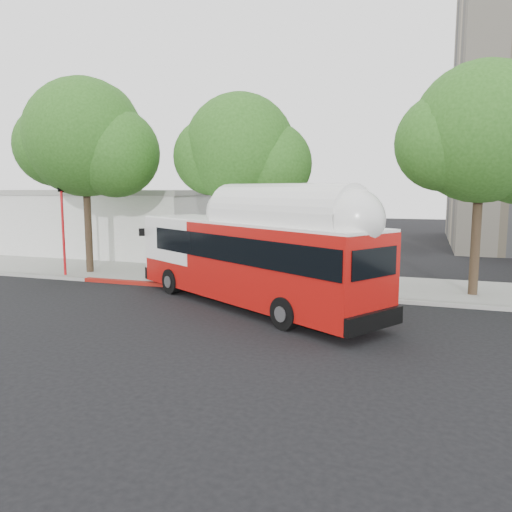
{
  "coord_description": "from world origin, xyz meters",
  "views": [
    {
      "loc": [
        7.08,
        -15.53,
        4.35
      ],
      "look_at": [
        0.79,
        3.0,
        1.7
      ],
      "focal_mm": 35.0,
      "sensor_mm": 36.0,
      "label": 1
    }
  ],
  "objects": [
    {
      "name": "sidewalk",
      "position": [
        0.0,
        6.5,
        0.07
      ],
      "size": [
        60.0,
        5.0,
        0.15
      ],
      "primitive_type": "cube",
      "color": "gray",
      "rests_on": "ground"
    },
    {
      "name": "signal_pole",
      "position": [
        -9.53,
        4.28,
        2.29
      ],
      "size": [
        0.13,
        0.42,
        4.46
      ],
      "color": "red",
      "rests_on": "ground"
    },
    {
      "name": "ground",
      "position": [
        0.0,
        0.0,
        0.0
      ],
      "size": [
        120.0,
        120.0,
        0.0
      ],
      "primitive_type": "plane",
      "color": "black",
      "rests_on": "ground"
    },
    {
      "name": "street_tree_right",
      "position": [
        9.44,
        5.86,
        6.26
      ],
      "size": [
        6.21,
        5.4,
        9.18
      ],
      "color": "#2D2116",
      "rests_on": "ground"
    },
    {
      "name": "low_commercial_bldg",
      "position": [
        -14.0,
        14.0,
        2.15
      ],
      "size": [
        16.2,
        10.2,
        4.25
      ],
      "color": "silver",
      "rests_on": "ground"
    },
    {
      "name": "transit_bus",
      "position": [
        1.02,
        1.6,
        1.7
      ],
      "size": [
        11.54,
        8.25,
        3.63
      ],
      "rotation": [
        0.0,
        0.0,
        -0.56
      ],
      "color": "#A70F0B",
      "rests_on": "ground"
    },
    {
      "name": "street_tree_mid",
      "position": [
        -0.59,
        6.06,
        5.91
      ],
      "size": [
        5.75,
        5.0,
        8.62
      ],
      "color": "#2D2116",
      "rests_on": "ground"
    },
    {
      "name": "curb_strip",
      "position": [
        0.0,
        3.9,
        0.07
      ],
      "size": [
        60.0,
        0.3,
        0.15
      ],
      "primitive_type": "cube",
      "color": "gray",
      "rests_on": "ground"
    },
    {
      "name": "red_curb_segment",
      "position": [
        -3.0,
        3.9,
        0.08
      ],
      "size": [
        10.0,
        0.32,
        0.16
      ],
      "primitive_type": "cube",
      "color": "maroon",
      "rests_on": "ground"
    },
    {
      "name": "street_tree_left",
      "position": [
        -8.53,
        5.56,
        6.6
      ],
      "size": [
        6.67,
        5.8,
        9.74
      ],
      "color": "#2D2116",
      "rests_on": "ground"
    }
  ]
}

